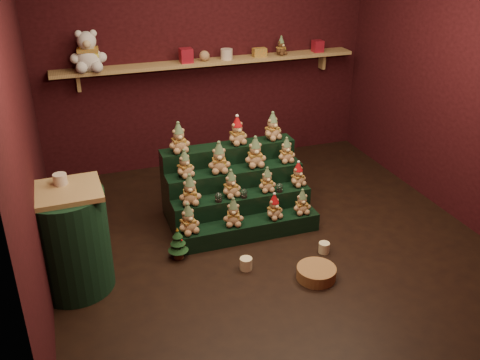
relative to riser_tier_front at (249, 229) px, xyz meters
name	(u,v)px	position (x,y,z in m)	size (l,w,h in m)	color
ground	(267,238)	(0.16, -0.07, -0.09)	(4.00, 4.00, 0.00)	black
back_wall	(206,50)	(0.16, 1.98, 1.31)	(4.00, 0.10, 2.80)	black
front_wall	(414,210)	(0.16, -2.12, 1.31)	(4.00, 0.10, 2.80)	black
left_wall	(16,127)	(-1.89, -0.07, 1.31)	(0.10, 4.00, 2.80)	black
right_wall	(465,79)	(2.21, -0.07, 1.31)	(0.10, 4.00, 2.80)	black
back_shelf	(210,62)	(0.16, 1.81, 1.20)	(3.60, 0.26, 0.24)	tan
riser_tier_front	(249,229)	(0.00, 0.00, 0.00)	(1.40, 0.22, 0.18)	black
riser_tier_midfront	(242,211)	(0.00, 0.22, 0.09)	(1.40, 0.22, 0.36)	black
riser_tier_midback	(235,193)	(0.00, 0.44, 0.18)	(1.40, 0.22, 0.54)	black
riser_tier_back	(228,176)	(0.00, 0.66, 0.27)	(1.40, 0.22, 0.72)	black
teddy_0	(188,219)	(-0.60, 0.00, 0.24)	(0.21, 0.19, 0.29)	tan
teddy_1	(233,212)	(-0.16, -0.01, 0.23)	(0.19, 0.17, 0.27)	tan
teddy_2	(274,206)	(0.25, -0.01, 0.22)	(0.18, 0.16, 0.25)	tan
teddy_3	(302,202)	(0.54, -0.01, 0.22)	(0.18, 0.16, 0.25)	tan
teddy_4	(190,190)	(-0.52, 0.21, 0.42)	(0.21, 0.19, 0.30)	tan
teddy_5	(231,183)	(-0.11, 0.23, 0.41)	(0.19, 0.17, 0.27)	tan
teddy_6	(267,180)	(0.26, 0.22, 0.39)	(0.18, 0.16, 0.25)	tan
teddy_7	(298,174)	(0.60, 0.23, 0.39)	(0.18, 0.16, 0.25)	tan
teddy_8	(185,164)	(-0.51, 0.45, 0.59)	(0.19, 0.17, 0.27)	tan
teddy_9	(219,157)	(-0.16, 0.43, 0.61)	(0.22, 0.20, 0.31)	tan
teddy_10	(255,152)	(0.22, 0.45, 0.60)	(0.22, 0.20, 0.31)	tan
teddy_11	(286,150)	(0.56, 0.45, 0.58)	(0.18, 0.17, 0.26)	tan
teddy_12	(179,138)	(-0.51, 0.65, 0.78)	(0.21, 0.19, 0.30)	tan
teddy_13	(237,131)	(0.10, 0.65, 0.77)	(0.21, 0.19, 0.29)	tan
teddy_14	(272,126)	(0.49, 0.66, 0.77)	(0.21, 0.18, 0.29)	tan
snow_globe_a	(219,197)	(-0.26, 0.16, 0.32)	(0.07, 0.07, 0.09)	black
snow_globe_b	(244,193)	(0.00, 0.16, 0.32)	(0.07, 0.07, 0.09)	black
snow_globe_c	(280,188)	(0.37, 0.16, 0.32)	(0.07, 0.07, 0.09)	black
side_table	(70,240)	(-1.64, -0.24, 0.36)	(0.64, 0.64, 0.92)	tan
table_ornament	(60,179)	(-1.64, -0.14, 0.87)	(0.11, 0.11, 0.09)	beige
mini_christmas_tree	(178,243)	(-0.73, -0.12, 0.06)	(0.19, 0.19, 0.32)	#4E2F1B
mug_left	(246,264)	(-0.21, -0.49, -0.03)	(0.11, 0.11, 0.11)	#F3E8B4
mug_right	(324,248)	(0.57, -0.48, -0.04)	(0.10, 0.10, 0.10)	#F3E8B4
wicker_basket	(316,273)	(0.32, -0.81, -0.04)	(0.34, 0.34, 0.11)	#A77443
white_bear	(87,45)	(-1.21, 1.77, 1.50)	(0.39, 0.35, 0.54)	white
brown_bear	(281,46)	(1.04, 1.77, 1.34)	(0.16, 0.14, 0.22)	#4A2A18
gift_tin_red_a	(186,55)	(-0.13, 1.78, 1.31)	(0.14, 0.14, 0.16)	#A5192B
gift_tin_cream	(227,54)	(0.35, 1.78, 1.29)	(0.14, 0.14, 0.12)	beige
gift_tin_red_b	(318,46)	(1.53, 1.78, 1.30)	(0.12, 0.12, 0.14)	#A5192B
shelf_plush_ball	(204,56)	(0.09, 1.78, 1.29)	(0.12, 0.12, 0.12)	tan
scarf_gift_box	(259,52)	(0.77, 1.78, 1.28)	(0.16, 0.10, 0.10)	orange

